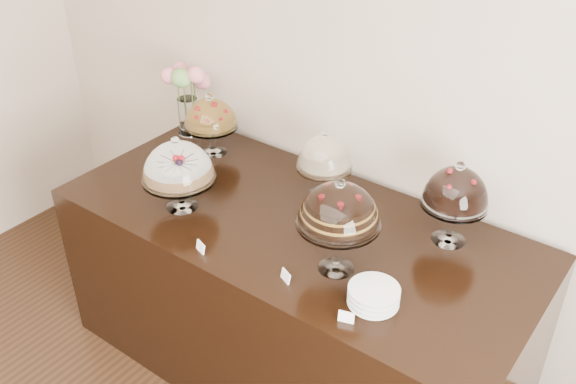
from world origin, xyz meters
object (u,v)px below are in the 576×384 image
Objects in this scene: cake_stand_sugar_sponge at (178,165)px; cake_stand_dark_choco at (456,191)px; cake_stand_choco_layer at (339,209)px; cake_stand_cheesecake at (325,156)px; display_counter at (294,296)px; plate_stack at (374,296)px; cake_stand_fruit_tart at (211,116)px; flower_vase at (187,91)px.

cake_stand_dark_choco is (1.11, 0.50, 0.03)m from cake_stand_sugar_sponge.
cake_stand_choco_layer reaches higher than cake_stand_cheesecake.
cake_stand_sugar_sponge reaches higher than display_counter.
cake_stand_cheesecake is at bearing 137.85° from plate_stack.
cake_stand_sugar_sponge is 0.86× the size of cake_stand_choco_layer.
cake_stand_dark_choco is 0.59m from plate_stack.
cake_stand_fruit_tart is at bearing -179.59° from cake_stand_cheesecake.
flower_vase reaches higher than cake_stand_sugar_sponge.
flower_vase is (-0.97, 0.09, 0.04)m from cake_stand_cheesecake.
display_counter is 0.71m from cake_stand_cheesecake.
flower_vase reaches higher than display_counter.
cake_stand_dark_choco is at bearing -2.55° from flower_vase.
flower_vase is (-0.99, 0.35, 0.70)m from display_counter.
cake_stand_choco_layer is 1.14m from cake_stand_fruit_tart.
display_counter is 1.26m from flower_vase.
cake_stand_fruit_tart is (-0.24, 0.47, -0.01)m from cake_stand_sugar_sponge.
display_counter is at bearing 153.12° from cake_stand_choco_layer.
cake_stand_sugar_sponge is (-0.49, -0.22, 0.67)m from display_counter.
plate_stack is (-0.06, -0.55, -0.21)m from cake_stand_dark_choco.
cake_stand_sugar_sponge is 0.83m from cake_stand_choco_layer.
flower_vase reaches higher than plate_stack.
cake_stand_dark_choco is at bearing 1.11° from cake_stand_fruit_tart.
cake_stand_choco_layer is 2.23× the size of plate_stack.
cake_stand_sugar_sponge is 0.88× the size of flower_vase.
cake_stand_cheesecake reaches higher than display_counter.
cake_stand_choco_layer reaches higher than display_counter.
display_counter is 6.05× the size of cake_stand_sugar_sponge.
cake_stand_fruit_tart is at bearing 158.14° from cake_stand_choco_layer.
cake_stand_dark_choco is 0.94× the size of flower_vase.
display_counter is 1.02m from cake_stand_fruit_tart.
cake_stand_sugar_sponge is at bearing -155.66° from cake_stand_dark_choco.
cake_stand_sugar_sponge is 0.53m from cake_stand_fruit_tart.
cake_stand_choco_layer is 0.35m from plate_stack.
cake_stand_cheesecake is 1.02× the size of cake_stand_fruit_tart.
cake_stand_dark_choco is at bearing 24.34° from cake_stand_sugar_sponge.
cake_stand_choco_layer is 0.56m from cake_stand_cheesecake.
cake_stand_dark_choco is 1.35m from cake_stand_fruit_tart.
plate_stack is (0.56, -0.26, 0.49)m from display_counter.
cake_stand_sugar_sponge reaches higher than cake_stand_cheesecake.
display_counter is at bearing -19.45° from cake_stand_fruit_tart.
cake_stand_dark_choco is at bearing 57.72° from cake_stand_choco_layer.
display_counter is 0.83m from cake_stand_choco_layer.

